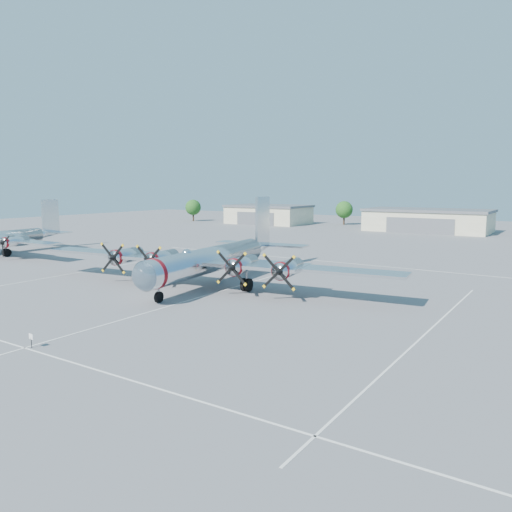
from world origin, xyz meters
The scene contains 9 objects.
ground centered at (0.00, 0.00, 0.00)m, with size 260.00×260.00×0.00m, color #5E5E61.
parking_lines centered at (0.00, -1.75, 0.01)m, with size 60.00×50.08×0.01m.
hangar_west centered at (-45.00, 81.96, 2.71)m, with size 22.60×14.60×5.40m.
hangar_center centered at (0.00, 81.96, 2.71)m, with size 28.60×14.60×5.40m.
tree_far_west centered at (-70.00, 78.00, 4.22)m, with size 4.80×4.80×6.64m.
tree_west centered at (-25.00, 90.00, 4.22)m, with size 4.80×4.80×6.64m.
main_bomber_b29 centered at (-2.99, 2.77, 0.00)m, with size 43.05×29.44×9.52m, color silver, non-canonical shape.
bomber_west centered at (-47.45, 3.60, 0.00)m, with size 32.34×22.90×8.54m, color silver, non-canonical shape.
info_placard centered at (0.37, -21.70, 0.69)m, with size 0.52×0.10×0.98m.
Camera 1 is at (31.16, -40.72, 10.99)m, focal length 35.00 mm.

